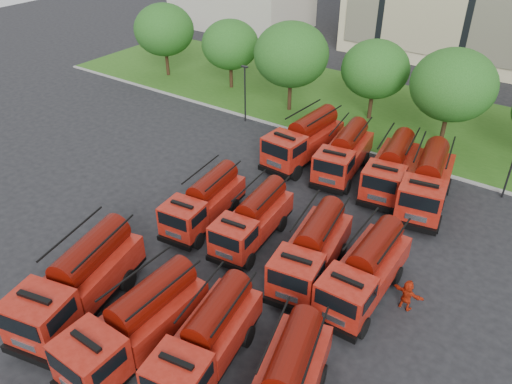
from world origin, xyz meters
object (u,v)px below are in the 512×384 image
fire_truck_5 (253,219)px  firefighter_5 (404,307)px  firefighter_4 (234,258)px  fire_truck_1 (136,324)px  fire_truck_4 (204,202)px  fire_truck_7 (365,271)px  fire_truck_8 (304,140)px  fire_truck_10 (392,167)px  fire_truck_0 (79,281)px  fire_truck_2 (207,339)px  fire_truck_11 (427,182)px  fire_truck_6 (312,250)px  fire_truck_9 (344,153)px

fire_truck_5 → firefighter_5: size_ratio=3.86×
firefighter_4 → firefighter_5: size_ratio=0.96×
fire_truck_1 → fire_truck_4: size_ratio=1.09×
fire_truck_7 → firefighter_5: (2.23, 0.39, -1.65)m
fire_truck_8 → fire_truck_10: bearing=2.9°
fire_truck_5 → firefighter_4: size_ratio=4.02×
fire_truck_7 → fire_truck_8: (-10.07, 11.00, 0.13)m
fire_truck_0 → fire_truck_2: 7.54m
fire_truck_0 → firefighter_5: size_ratio=4.68×
fire_truck_7 → firefighter_5: bearing=9.2°
fire_truck_1 → fire_truck_5: fire_truck_1 is taller
fire_truck_5 → fire_truck_7: (7.48, -0.56, 0.12)m
fire_truck_2 → fire_truck_7: (3.88, 8.10, 0.06)m
fire_truck_8 → fire_truck_11: size_ratio=0.97×
fire_truck_10 → fire_truck_1: bearing=-109.4°
fire_truck_4 → fire_truck_7: 11.09m
fire_truck_6 → fire_truck_7: 3.10m
fire_truck_8 → firefighter_4: size_ratio=4.62×
fire_truck_8 → fire_truck_11: 9.83m
fire_truck_2 → firefighter_5: size_ratio=4.06×
fire_truck_1 → firefighter_5: size_ratio=4.24×
fire_truck_1 → fire_truck_0: bearing=176.6°
fire_truck_6 → firefighter_4: size_ratio=4.36×
fire_truck_4 → fire_truck_2: bearing=-55.9°
fire_truck_0 → fire_truck_8: size_ratio=1.05×
fire_truck_6 → firefighter_5: (5.33, 0.46, -1.65)m
fire_truck_6 → fire_truck_4: bearing=168.2°
fire_truck_1 → fire_truck_11: (6.74, 19.67, 0.06)m
fire_truck_2 → fire_truck_8: 20.08m
fire_truck_8 → fire_truck_10: size_ratio=1.03×
fire_truck_5 → fire_truck_7: 7.50m
fire_truck_0 → fire_truck_10: 21.67m
fire_truck_4 → fire_truck_7: bearing=-8.1°
fire_truck_11 → firefighter_5: size_ratio=4.57×
fire_truck_1 → fire_truck_8: fire_truck_8 is taller
fire_truck_2 → fire_truck_10: 19.04m
fire_truck_7 → fire_truck_10: 11.32m
fire_truck_5 → fire_truck_10: fire_truck_10 is taller
fire_truck_5 → fire_truck_6: fire_truck_6 is taller
fire_truck_11 → firefighter_4: 13.92m
fire_truck_8 → firefighter_4: bearing=-74.3°
fire_truck_6 → fire_truck_9: size_ratio=1.00×
fire_truck_2 → fire_truck_11: 18.76m
fire_truck_9 → firefighter_4: 12.62m
fire_truck_10 → fire_truck_9: bearing=171.3°
fire_truck_4 → firefighter_4: bearing=-33.1°
fire_truck_7 → firefighter_5: size_ratio=4.05×
fire_truck_0 → firefighter_4: fire_truck_0 is taller
fire_truck_7 → fire_truck_11: (-0.27, 10.30, 0.14)m
fire_truck_2 → fire_truck_5: fire_truck_2 is taller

